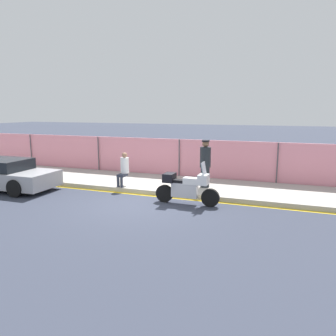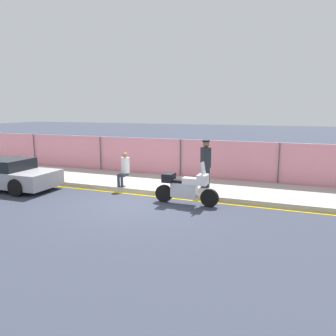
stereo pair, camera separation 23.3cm
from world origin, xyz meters
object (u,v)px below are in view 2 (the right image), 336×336
(parked_car_right_down_street, at_px, (4,174))
(person_seated_on_curb, at_px, (124,167))
(officer_standing, at_px, (206,163))
(motorcycle, at_px, (186,187))

(parked_car_right_down_street, bearing_deg, person_seated_on_curb, 18.56)
(officer_standing, bearing_deg, person_seated_on_curb, -165.02)
(motorcycle, relative_size, officer_standing, 1.21)
(officer_standing, relative_size, parked_car_right_down_street, 0.41)
(person_seated_on_curb, bearing_deg, parked_car_right_down_street, -160.60)
(motorcycle, distance_m, parked_car_right_down_street, 7.74)
(motorcycle, xyz_separation_m, officer_standing, (0.16, 2.00, 0.52))
(officer_standing, relative_size, person_seated_on_curb, 1.40)
(officer_standing, height_order, parked_car_right_down_street, officer_standing)
(motorcycle, height_order, officer_standing, officer_standing)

